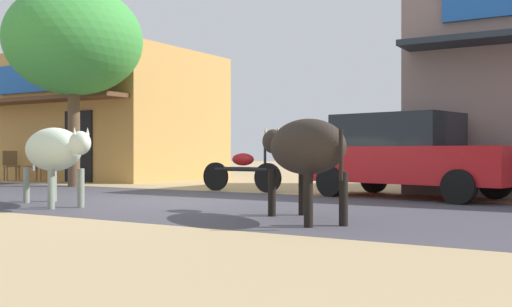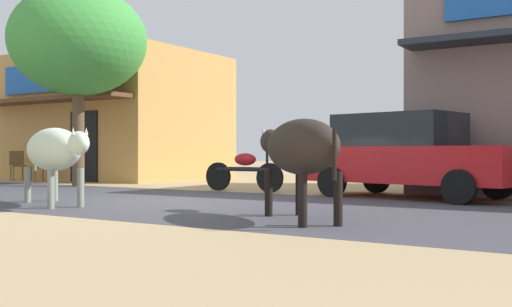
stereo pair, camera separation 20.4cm
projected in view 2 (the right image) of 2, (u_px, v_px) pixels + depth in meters
ground at (164, 201)px, 10.98m from camera, size 80.00×80.00×0.00m
asphalt_road at (164, 201)px, 10.98m from camera, size 72.00×5.44×0.00m
storefront_left_cafe at (118, 118)px, 20.62m from camera, size 6.37×5.77×4.09m
roadside_tree at (78, 41)px, 15.68m from camera, size 3.51×3.51×5.16m
parked_hatchback_car at (408, 155)px, 11.82m from camera, size 4.33×2.41×1.64m
parked_motorcycle at (244, 170)px, 13.62m from camera, size 2.03×0.24×1.07m
cow_near_brown at (54, 150)px, 10.20m from camera, size 2.70×1.54×1.30m
cow_far_dark at (299, 148)px, 7.94m from camera, size 2.22×2.02×1.32m
cafe_chair_near_tree at (42, 164)px, 18.34m from camera, size 0.56×0.56×0.92m
cafe_chair_by_doorway at (18, 164)px, 18.94m from camera, size 0.58×0.58×0.92m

